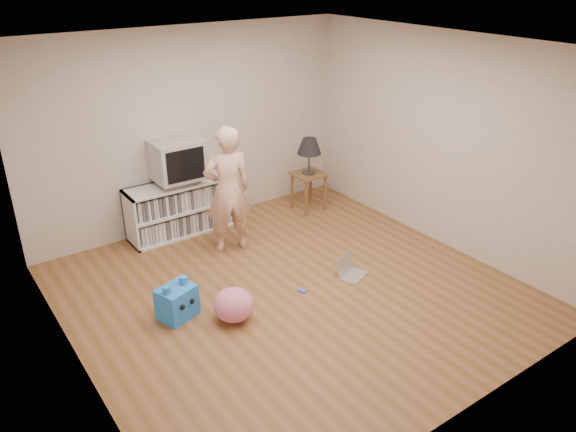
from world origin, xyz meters
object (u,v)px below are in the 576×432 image
(laptop, at_px, (349,270))
(plush_blue, at_px, (177,302))
(crt_tv, at_px, (177,160))
(person, at_px, (228,190))
(plush_pink, at_px, (234,305))
(media_unit, at_px, (180,208))
(table_lamp, at_px, (309,147))
(side_table, at_px, (309,182))
(dvd_deck, at_px, (178,181))

(laptop, distance_m, plush_blue, 2.00)
(crt_tv, bearing_deg, laptop, -62.98)
(person, height_order, plush_blue, person)
(crt_tv, relative_size, plush_blue, 1.39)
(person, xyz_separation_m, plush_pink, (-0.73, -1.33, -0.62))
(media_unit, relative_size, person, 0.88)
(laptop, bearing_deg, table_lamp, 45.41)
(side_table, relative_size, plush_blue, 1.28)
(laptop, distance_m, plush_pink, 1.53)
(dvd_deck, distance_m, plush_blue, 2.03)
(side_table, distance_m, plush_pink, 2.86)
(dvd_deck, height_order, laptop, dvd_deck)
(crt_tv, distance_m, side_table, 1.95)
(person, relative_size, plush_pink, 3.94)
(dvd_deck, height_order, plush_pink, dvd_deck)
(dvd_deck, bearing_deg, side_table, -11.50)
(laptop, bearing_deg, plush_blue, 147.34)
(plush_pink, bearing_deg, crt_tv, 78.11)
(plush_blue, height_order, plush_pink, plush_blue)
(table_lamp, height_order, laptop, table_lamp)
(table_lamp, distance_m, laptop, 2.09)
(table_lamp, bearing_deg, crt_tv, 168.60)
(crt_tv, xyz_separation_m, plush_pink, (-0.44, -2.10, -0.85))
(crt_tv, relative_size, side_table, 1.09)
(plush_blue, bearing_deg, person, 20.92)
(dvd_deck, relative_size, plush_pink, 1.12)
(crt_tv, distance_m, person, 0.86)
(table_lamp, height_order, person, person)
(dvd_deck, xyz_separation_m, table_lamp, (1.82, -0.37, 0.21))
(side_table, xyz_separation_m, person, (-1.54, -0.41, 0.38))
(crt_tv, height_order, plush_blue, crt_tv)
(plush_blue, bearing_deg, media_unit, 44.79)
(crt_tv, height_order, laptop, crt_tv)
(crt_tv, height_order, side_table, crt_tv)
(dvd_deck, xyz_separation_m, crt_tv, (0.00, -0.00, 0.29))
(plush_blue, bearing_deg, side_table, 8.39)
(media_unit, distance_m, laptop, 2.41)
(media_unit, bearing_deg, table_lamp, -11.97)
(media_unit, relative_size, laptop, 3.43)
(person, distance_m, laptop, 1.72)
(dvd_deck, bearing_deg, laptop, -63.02)
(person, bearing_deg, crt_tv, -57.87)
(media_unit, relative_size, plush_blue, 3.25)
(person, height_order, laptop, person)
(person, relative_size, laptop, 3.89)
(media_unit, relative_size, table_lamp, 2.72)
(dvd_deck, height_order, table_lamp, table_lamp)
(side_table, bearing_deg, plush_blue, -153.18)
(crt_tv, bearing_deg, side_table, -11.40)
(crt_tv, xyz_separation_m, table_lamp, (1.82, -0.37, -0.08))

